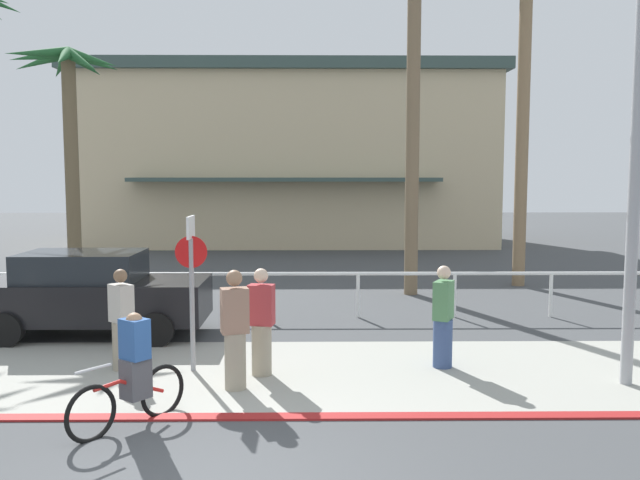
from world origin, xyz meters
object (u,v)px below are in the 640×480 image
at_px(pedestrian_0, 261,326).
at_px(car_black_1, 93,293).
at_px(pedestrian_2, 122,324).
at_px(pedestrian_1, 443,321).
at_px(stop_sign_bike_lane, 191,271).
at_px(palm_tree_3, 415,32).
at_px(pedestrian_3, 235,334).
at_px(palm_tree_4, 526,33).
at_px(palm_tree_2, 67,103).
at_px(cyclist_red_0, 132,373).

bearing_deg(pedestrian_0, car_black_1, 142.37).
bearing_deg(pedestrian_2, pedestrian_1, 0.71).
bearing_deg(stop_sign_bike_lane, pedestrian_1, 2.11).
relative_size(palm_tree_3, car_black_1, 2.25).
bearing_deg(pedestrian_1, palm_tree_3, 85.93).
bearing_deg(pedestrian_1, pedestrian_3, -161.54).
height_order(palm_tree_4, pedestrian_2, palm_tree_4).
distance_m(palm_tree_2, cyclist_red_0, 11.08).
relative_size(car_black_1, pedestrian_3, 2.42).
bearing_deg(pedestrian_3, palm_tree_4, 52.93).
height_order(palm_tree_2, palm_tree_4, palm_tree_4).
relative_size(palm_tree_2, cyclist_red_0, 4.33).
height_order(pedestrian_0, pedestrian_3, pedestrian_3).
xyz_separation_m(cyclist_red_0, pedestrian_1, (4.49, 2.53, 0.11)).
relative_size(pedestrian_2, pedestrian_3, 0.93).
distance_m(car_black_1, pedestrian_0, 4.51).
bearing_deg(palm_tree_2, palm_tree_4, 7.24).
bearing_deg(palm_tree_4, pedestrian_1, -114.66).
xyz_separation_m(palm_tree_2, car_black_1, (1.96, -4.47, -4.20)).
bearing_deg(cyclist_red_0, stop_sign_bike_lane, 81.55).
bearing_deg(pedestrian_0, cyclist_red_0, -125.17).
xyz_separation_m(palm_tree_3, pedestrian_2, (-5.80, -7.01, -6.13)).
bearing_deg(pedestrian_2, palm_tree_4, 42.72).
distance_m(palm_tree_3, car_black_1, 10.36).
height_order(palm_tree_3, car_black_1, palm_tree_3).
bearing_deg(pedestrian_3, palm_tree_2, 123.21).
xyz_separation_m(palm_tree_4, pedestrian_1, (-3.85, -8.39, -6.37)).
relative_size(stop_sign_bike_lane, cyclist_red_0, 1.71).
height_order(palm_tree_2, car_black_1, palm_tree_2).
xyz_separation_m(pedestrian_0, pedestrian_2, (-2.32, 0.33, -0.03)).
relative_size(cyclist_red_0, pedestrian_3, 0.82).
height_order(stop_sign_bike_lane, pedestrian_3, stop_sign_bike_lane).
bearing_deg(pedestrian_0, palm_tree_3, 64.62).
xyz_separation_m(stop_sign_bike_lane, pedestrian_2, (-1.18, 0.09, -0.90)).
xyz_separation_m(palm_tree_2, pedestrian_1, (8.52, -6.82, -4.27)).
bearing_deg(pedestrian_0, pedestrian_3, -115.45).
bearing_deg(pedestrian_3, stop_sign_bike_lane, 130.12).
bearing_deg(cyclist_red_0, pedestrian_0, 54.83).
xyz_separation_m(car_black_1, pedestrian_2, (1.25, -2.42, -0.09)).
xyz_separation_m(palm_tree_2, palm_tree_3, (9.01, 0.12, 1.84)).
bearing_deg(car_black_1, pedestrian_1, -19.73).
xyz_separation_m(stop_sign_bike_lane, car_black_1, (-2.43, 2.51, -0.81)).
distance_m(cyclist_red_0, pedestrian_2, 2.59).
height_order(stop_sign_bike_lane, palm_tree_3, palm_tree_3).
xyz_separation_m(pedestrian_0, pedestrian_1, (2.99, 0.40, -0.01)).
bearing_deg(pedestrian_3, car_black_1, 133.06).
distance_m(palm_tree_3, palm_tree_4, 3.67).
bearing_deg(palm_tree_4, car_black_1, -149.89).
xyz_separation_m(palm_tree_3, car_black_1, (-7.06, -4.59, -6.04)).
height_order(palm_tree_2, pedestrian_2, palm_tree_2).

